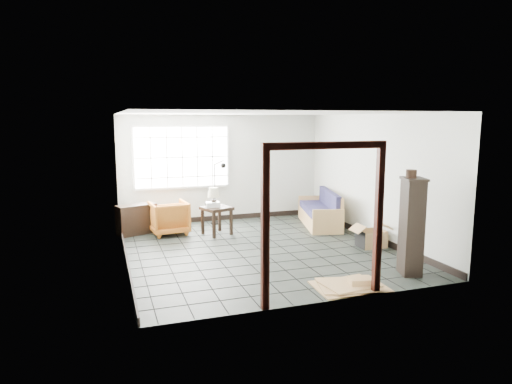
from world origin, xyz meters
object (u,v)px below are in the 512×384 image
object	(u,v)px
armchair	(169,216)
side_table	(217,212)
tall_shelf	(412,226)
futon_sofa	(322,213)

from	to	relation	value
armchair	side_table	size ratio (longest dim) A/B	1.11
tall_shelf	armchair	bearing A→B (deg)	147.22
side_table	tall_shelf	xyz separation A→B (m)	(2.34, -3.52, 0.30)
side_table	tall_shelf	world-z (taller)	tall_shelf
futon_sofa	side_table	world-z (taller)	futon_sofa
futon_sofa	side_table	size ratio (longest dim) A/B	2.75
futon_sofa	armchair	size ratio (longest dim) A/B	2.47
futon_sofa	armchair	xyz separation A→B (m)	(-3.55, 0.34, 0.10)
futon_sofa	tall_shelf	bearing A→B (deg)	-79.17
side_table	tall_shelf	bearing A→B (deg)	-56.42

